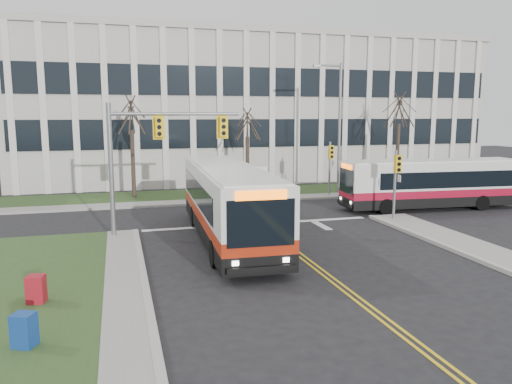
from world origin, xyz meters
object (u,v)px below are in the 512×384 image
object	(u,v)px
bus_cross	(431,185)
streetlight	(337,121)
bus_main	(228,204)
directory_sign	(257,178)
newspaper_box_blue	(24,332)
newspaper_box_red	(36,291)

from	to	relation	value
bus_cross	streetlight	bearing A→B (deg)	-150.70
bus_main	directory_sign	bearing A→B (deg)	70.98
streetlight	bus_main	world-z (taller)	streetlight
streetlight	directory_sign	xyz separation A→B (m)	(-5.53, 1.30, -4.02)
directory_sign	bus_cross	size ratio (longest dim) A/B	0.18
bus_main	newspaper_box_blue	bearing A→B (deg)	-125.20
streetlight	newspaper_box_red	distance (m)	24.93
directory_sign	newspaper_box_blue	xyz separation A→B (m)	(-11.85, -21.40, -0.70)
bus_main	bus_cross	bearing A→B (deg)	19.50
streetlight	newspaper_box_blue	distance (m)	26.98
bus_main	newspaper_box_red	bearing A→B (deg)	-137.01
directory_sign	newspaper_box_red	bearing A→B (deg)	-123.13
bus_cross	newspaper_box_blue	size ratio (longest dim) A/B	11.49
bus_cross	newspaper_box_red	distance (m)	23.20
streetlight	directory_sign	bearing A→B (deg)	166.77
streetlight	newspaper_box_red	bearing A→B (deg)	-135.73
bus_cross	newspaper_box_red	size ratio (longest dim) A/B	11.49
directory_sign	bus_main	distance (m)	13.07
streetlight	bus_cross	bearing A→B (deg)	-64.57
bus_main	bus_cross	size ratio (longest dim) A/B	1.13
bus_cross	newspaper_box_blue	bearing A→B (deg)	-53.05
directory_sign	bus_cross	xyz separation A→B (m)	(8.72, -8.00, 0.29)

